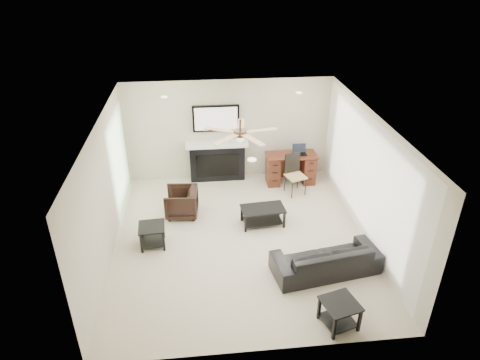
{
  "coord_description": "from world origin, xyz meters",
  "views": [
    {
      "loc": [
        -0.75,
        -6.98,
        5.16
      ],
      "look_at": [
        0.01,
        0.26,
        1.2
      ],
      "focal_mm": 32.0,
      "sensor_mm": 36.0,
      "label": 1
    }
  ],
  "objects_px": {
    "coffee_table": "(263,216)",
    "desk": "(291,168)",
    "sofa": "(326,258)",
    "fireplace_unit": "(217,144)",
    "armchair": "(181,202)"
  },
  "relations": [
    {
      "from": "sofa",
      "to": "coffee_table",
      "type": "height_order",
      "value": "sofa"
    },
    {
      "from": "coffee_table",
      "to": "desk",
      "type": "xyz_separation_m",
      "value": [
        0.96,
        1.77,
        0.18
      ]
    },
    {
      "from": "armchair",
      "to": "desk",
      "type": "relative_size",
      "value": 0.56
    },
    {
      "from": "coffee_table",
      "to": "fireplace_unit",
      "type": "height_order",
      "value": "fireplace_unit"
    },
    {
      "from": "coffee_table",
      "to": "fireplace_unit",
      "type": "bearing_deg",
      "value": 106.3
    },
    {
      "from": "sofa",
      "to": "desk",
      "type": "bearing_deg",
      "value": -100.46
    },
    {
      "from": "coffee_table",
      "to": "desk",
      "type": "relative_size",
      "value": 0.74
    },
    {
      "from": "armchair",
      "to": "fireplace_unit",
      "type": "bearing_deg",
      "value": 155.31
    },
    {
      "from": "sofa",
      "to": "coffee_table",
      "type": "bearing_deg",
      "value": -70.07
    },
    {
      "from": "armchair",
      "to": "coffee_table",
      "type": "distance_m",
      "value": 1.79
    },
    {
      "from": "sofa",
      "to": "desk",
      "type": "relative_size",
      "value": 1.58
    },
    {
      "from": "sofa",
      "to": "fireplace_unit",
      "type": "height_order",
      "value": "fireplace_unit"
    },
    {
      "from": "armchair",
      "to": "desk",
      "type": "height_order",
      "value": "desk"
    },
    {
      "from": "desk",
      "to": "fireplace_unit",
      "type": "bearing_deg",
      "value": 168.96
    },
    {
      "from": "fireplace_unit",
      "to": "sofa",
      "type": "bearing_deg",
      "value": -65.11
    }
  ]
}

